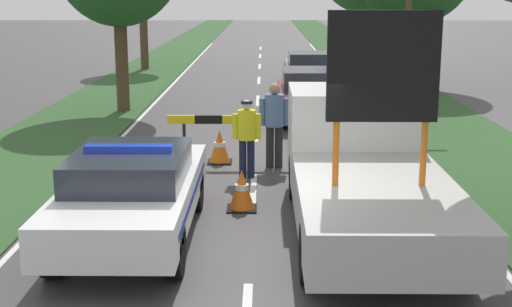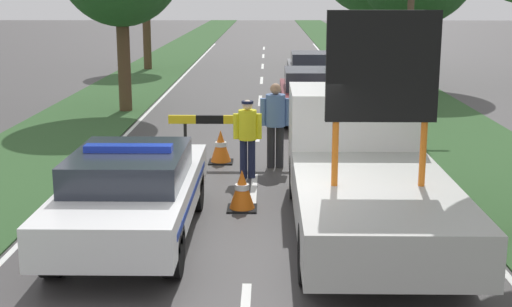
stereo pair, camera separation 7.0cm
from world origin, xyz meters
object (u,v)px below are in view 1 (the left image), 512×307
Objects in this scene: queued_car_suv_grey at (311,71)px; pedestrian_civilian at (274,119)px; police_officer at (247,132)px; work_truck at (363,165)px; traffic_cone_centre_front at (220,147)px; road_barrier at (250,123)px; queued_car_wagon_maroon at (310,93)px; traffic_cone_near_police at (242,190)px; police_car at (132,191)px.

pedestrian_civilian is at bearing 82.46° from queued_car_suv_grey.
work_truck is at bearing 133.80° from police_officer.
work_truck is 3.33× the size of pedestrian_civilian.
traffic_cone_centre_front is at bearing -53.46° from police_officer.
work_truck is at bearing -63.08° from road_barrier.
queued_car_wagon_maroon is (1.66, 5.50, -0.13)m from road_barrier.
road_barrier is 1.98× the size of pedestrian_civilian.
road_barrier is 5.75m from queued_car_wagon_maroon.
police_officer reaches higher than traffic_cone_near_police.
police_officer is 0.36× the size of queued_car_wagon_maroon.
queued_car_suv_grey is at bearing -93.88° from queued_car_wagon_maroon.
queued_car_suv_grey reaches higher than traffic_cone_centre_front.
queued_car_suv_grey reaches higher than road_barrier.
work_truck is at bearing -22.44° from traffic_cone_near_police.
police_car reaches higher than queued_car_wagon_maroon.
police_car is 4.02m from police_officer.
queued_car_suv_grey is (0.15, 15.24, -0.19)m from work_truck.
police_officer reaches higher than queued_car_suv_grey.
queued_car_wagon_maroon is at bearing -93.61° from police_officer.
queued_car_wagon_maroon is 1.07× the size of queued_car_suv_grey.
pedestrian_civilian is at bearing 78.98° from queued_car_wagon_maroon.
road_barrier is (1.68, 4.85, 0.15)m from police_car.
queued_car_suv_grey is (2.71, 11.00, 0.44)m from traffic_cone_centre_front.
work_truck reaches higher than police_officer.
police_officer reaches higher than traffic_cone_centre_front.
traffic_cone_centre_front reaches higher than traffic_cone_near_police.
queued_car_suv_grey is (0.38, 5.61, 0.03)m from queued_car_wagon_maroon.
traffic_cone_near_police is (-0.60, -3.01, -0.71)m from pedestrian_civilian.
pedestrian_civilian reaches higher than traffic_cone_centre_front.
queued_car_suv_grey is at bearing 77.47° from pedestrian_civilian.
police_car reaches higher than traffic_cone_centre_front.
police_officer is 12.47m from queued_car_suv_grey.
police_officer is 1.55m from traffic_cone_centre_front.
pedestrian_civilian is 2.49× the size of traffic_cone_centre_front.
queued_car_wagon_maroon reaches higher than road_barrier.
traffic_cone_near_police is at bearing 42.48° from police_car.
pedestrian_civilian is 2.55× the size of traffic_cone_near_police.
pedestrian_civilian is (-1.36, 3.82, 0.07)m from work_truck.
pedestrian_civilian is 0.41× the size of queued_car_wagon_maroon.
police_officer is at bearing 64.76° from police_car.
queued_car_wagon_maroon is at bearing 86.12° from queued_car_suv_grey.
road_barrier is 1.19m from police_officer.
pedestrian_civilian reaches higher than traffic_cone_near_police.
queued_car_wagon_maroon is (1.74, 8.83, 0.42)m from traffic_cone_near_police.
work_truck is 3.52m from police_officer.
pedestrian_civilian is (2.21, 4.54, 0.30)m from police_car.
police_officer reaches higher than police_car.
queued_car_wagon_maroon is 5.62m from queued_car_suv_grey.
work_truck is 4.54m from road_barrier.
pedestrian_civilian reaches higher than road_barrier.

